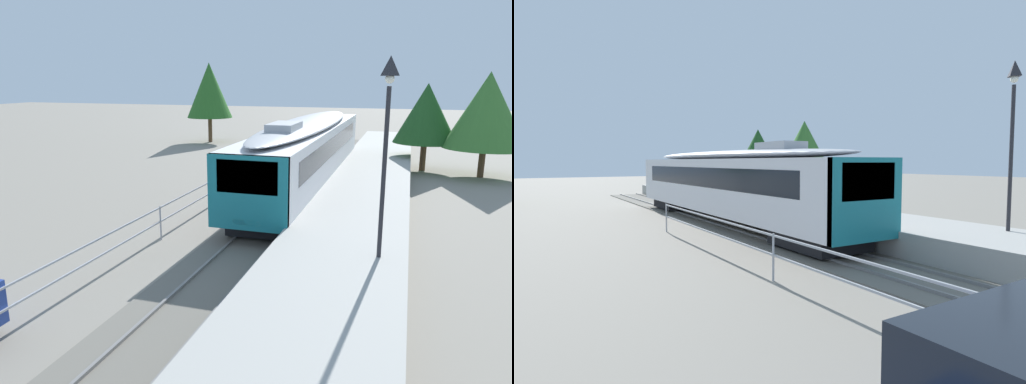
% 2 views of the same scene
% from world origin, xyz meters
% --- Properties ---
extents(ground_plane, '(160.00, 160.00, 0.00)m').
position_xyz_m(ground_plane, '(-3.00, 22.00, 0.00)').
color(ground_plane, gray).
extents(track_rails, '(3.20, 60.00, 0.14)m').
position_xyz_m(track_rails, '(0.00, 22.00, 0.03)').
color(track_rails, '#6B665B').
rests_on(track_rails, ground).
extents(commuter_train, '(2.82, 19.51, 3.74)m').
position_xyz_m(commuter_train, '(0.00, 30.57, 2.15)').
color(commuter_train, silver).
rests_on(commuter_train, track_rails).
extents(station_platform, '(3.90, 60.00, 0.90)m').
position_xyz_m(station_platform, '(3.25, 22.00, 0.45)').
color(station_platform, '#A8A59E').
rests_on(station_platform, ground).
extents(platform_lamp_mid_platform, '(0.34, 0.34, 5.35)m').
position_xyz_m(platform_lamp_mid_platform, '(4.41, 19.22, 4.62)').
color(platform_lamp_mid_platform, '#232328').
rests_on(platform_lamp_mid_platform, station_platform).
extents(tree_behind_carpark, '(4.64, 4.64, 6.07)m').
position_xyz_m(tree_behind_carpark, '(9.17, 36.79, 3.88)').
color(tree_behind_carpark, brown).
rests_on(tree_behind_carpark, ground).
extents(tree_behind_station_far, '(3.86, 3.86, 5.41)m').
position_xyz_m(tree_behind_station_far, '(5.93, 37.95, 3.58)').
color(tree_behind_station_far, brown).
rests_on(tree_behind_station_far, ground).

